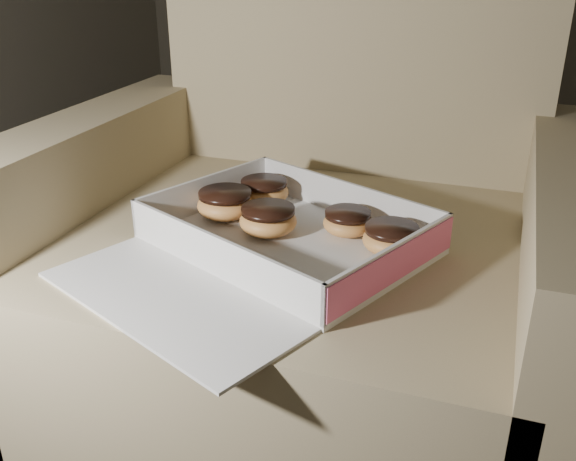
# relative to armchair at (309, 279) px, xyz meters

# --- Properties ---
(floor) EXTENTS (4.50, 4.50, 0.00)m
(floor) POSITION_rel_armchair_xyz_m (0.39, 0.00, -0.33)
(floor) COLOR black
(floor) RESTS_ON ground
(armchair) EXTENTS (1.00, 0.85, 1.05)m
(armchair) POSITION_rel_armchair_xyz_m (0.00, 0.00, 0.00)
(armchair) COLOR #927B5D
(armchair) RESTS_ON floor
(bakery_box) EXTENTS (0.57, 0.61, 0.07)m
(bakery_box) POSITION_rel_armchair_xyz_m (-0.01, -0.19, 0.15)
(bakery_box) COLOR silver
(bakery_box) RESTS_ON armchair
(donut_a) EXTENTS (0.10, 0.10, 0.05)m
(donut_a) POSITION_rel_armchair_xyz_m (-0.03, -0.13, 0.17)
(donut_a) COLOR #ECA152
(donut_a) RESTS_ON bakery_box
(donut_b) EXTENTS (0.08, 0.08, 0.04)m
(donut_b) POSITION_rel_armchair_xyz_m (0.09, -0.08, 0.17)
(donut_b) COLOR #ECA152
(donut_b) RESTS_ON bakery_box
(donut_c) EXTENTS (0.09, 0.09, 0.05)m
(donut_c) POSITION_rel_armchair_xyz_m (0.17, -0.13, 0.17)
(donut_c) COLOR #ECA152
(donut_c) RESTS_ON bakery_box
(donut_d) EXTENTS (0.10, 0.10, 0.05)m
(donut_d) POSITION_rel_armchair_xyz_m (-0.13, -0.09, 0.17)
(donut_d) COLOR #ECA152
(donut_d) RESTS_ON bakery_box
(donut_e) EXTENTS (0.09, 0.09, 0.05)m
(donut_e) POSITION_rel_armchair_xyz_m (-0.09, -0.00, 0.17)
(donut_e) COLOR #ECA152
(donut_e) RESTS_ON bakery_box
(crumb_a) EXTENTS (0.01, 0.01, 0.00)m
(crumb_a) POSITION_rel_armchair_xyz_m (0.14, -0.26, 0.15)
(crumb_a) COLOR black
(crumb_a) RESTS_ON bakery_box
(crumb_b) EXTENTS (0.01, 0.01, 0.00)m
(crumb_b) POSITION_rel_armchair_xyz_m (0.15, -0.29, 0.15)
(crumb_b) COLOR black
(crumb_b) RESTS_ON bakery_box
(crumb_c) EXTENTS (0.01, 0.01, 0.00)m
(crumb_c) POSITION_rel_armchair_xyz_m (-0.15, -0.20, 0.15)
(crumb_c) COLOR black
(crumb_c) RESTS_ON bakery_box
(crumb_d) EXTENTS (0.01, 0.01, 0.00)m
(crumb_d) POSITION_rel_armchair_xyz_m (-0.14, -0.20, 0.15)
(crumb_d) COLOR black
(crumb_d) RESTS_ON bakery_box
(crumb_e) EXTENTS (0.01, 0.01, 0.00)m
(crumb_e) POSITION_rel_armchair_xyz_m (0.13, -0.31, 0.15)
(crumb_e) COLOR black
(crumb_e) RESTS_ON bakery_box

